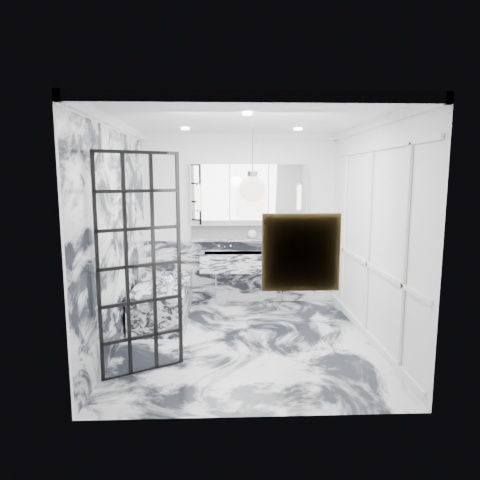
{
  "coord_description": "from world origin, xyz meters",
  "views": [
    {
      "loc": [
        -0.27,
        -5.32,
        2.12
      ],
      "look_at": [
        -0.04,
        0.5,
        1.25
      ],
      "focal_mm": 32.0,
      "sensor_mm": 36.0,
      "label": 1
    }
  ],
  "objects_px": {
    "trough_sink": "(249,262)",
    "bathtub": "(163,301)",
    "crittall_door": "(140,266)",
    "mirror_cabinet": "(249,195)"
  },
  "relations": [
    {
      "from": "crittall_door",
      "to": "trough_sink",
      "type": "bearing_deg",
      "value": 33.23
    },
    {
      "from": "trough_sink",
      "to": "mirror_cabinet",
      "type": "xyz_separation_m",
      "value": [
        -0.0,
        0.17,
        1.09
      ]
    },
    {
      "from": "crittall_door",
      "to": "trough_sink",
      "type": "xyz_separation_m",
      "value": [
        1.3,
        2.4,
        -0.45
      ]
    },
    {
      "from": "mirror_cabinet",
      "to": "crittall_door",
      "type": "bearing_deg",
      "value": -116.9
    },
    {
      "from": "trough_sink",
      "to": "bathtub",
      "type": "xyz_separation_m",
      "value": [
        -1.33,
        -0.66,
        -0.45
      ]
    },
    {
      "from": "mirror_cabinet",
      "to": "bathtub",
      "type": "bearing_deg",
      "value": -147.94
    },
    {
      "from": "trough_sink",
      "to": "bathtub",
      "type": "distance_m",
      "value": 1.55
    },
    {
      "from": "crittall_door",
      "to": "bathtub",
      "type": "xyz_separation_m",
      "value": [
        -0.02,
        1.74,
        -0.91
      ]
    },
    {
      "from": "trough_sink",
      "to": "crittall_door",
      "type": "bearing_deg",
      "value": -118.52
    },
    {
      "from": "trough_sink",
      "to": "bathtub",
      "type": "relative_size",
      "value": 0.97
    }
  ]
}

